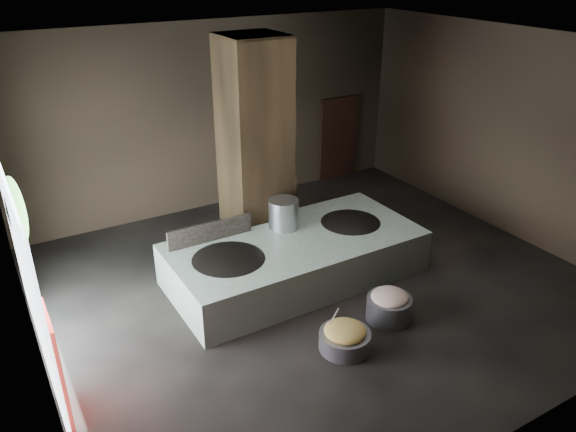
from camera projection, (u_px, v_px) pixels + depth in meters
floor at (316, 285)px, 11.02m from camera, size 10.00×9.00×0.10m
ceiling at (322, 43)px, 9.03m from camera, size 10.00×9.00×0.10m
back_wall at (215, 116)px, 13.56m from camera, size 10.00×0.10×4.50m
front_wall at (534, 301)px, 6.48m from camera, size 10.00×0.10×4.50m
left_wall at (12, 244)px, 7.71m from camera, size 0.10×9.00×4.50m
right_wall at (511, 133)px, 12.33m from camera, size 0.10×9.00×4.50m
pillar at (255, 149)px, 11.36m from camera, size 1.20×1.20×4.50m
hearth_platform at (295, 258)px, 11.03m from camera, size 4.94×2.39×0.85m
platform_cap at (296, 240)px, 10.87m from camera, size 4.81×2.31×0.03m
wok_left at (229, 264)px, 10.19m from camera, size 1.55×1.55×0.43m
wok_left_rim at (229, 260)px, 10.16m from camera, size 1.58×1.58×0.05m
wok_right at (350, 226)px, 11.55m from camera, size 1.44×1.44×0.41m
wok_right_rim at (351, 223)px, 11.52m from camera, size 1.47×1.47×0.05m
stock_pot at (284, 215)px, 11.18m from camera, size 0.60×0.60×0.64m
splash_guard at (210, 233)px, 10.69m from camera, size 1.71×0.08×0.43m
cook at (288, 197)px, 12.67m from camera, size 0.66×0.47×1.70m
veg_basin at (345, 341)px, 9.14m from camera, size 1.09×1.09×0.31m
veg_fill at (345, 331)px, 9.05m from camera, size 0.69×0.69×0.21m
ladle at (333, 319)px, 9.02m from camera, size 0.05×0.34×0.60m
meat_basin at (389, 308)px, 9.85m from camera, size 0.92×0.92×0.43m
meat_fill at (390, 297)px, 9.75m from camera, size 0.66×0.66×0.25m
doorway_near at (262, 154)px, 14.53m from camera, size 1.18×0.08×2.38m
doorway_near_glow at (260, 158)px, 14.41m from camera, size 0.84×0.04×1.99m
doorway_far at (338, 140)px, 15.62m from camera, size 1.18×0.08×2.38m
doorway_far_glow at (340, 140)px, 15.80m from camera, size 0.81×0.04×1.92m
left_opening at (27, 276)px, 8.20m from camera, size 0.04×4.20×3.10m
pavilion_sliver at (58, 366)px, 7.54m from camera, size 0.05×0.90×1.70m
tree_silhouette at (16, 210)px, 8.84m from camera, size 0.28×1.10×1.10m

